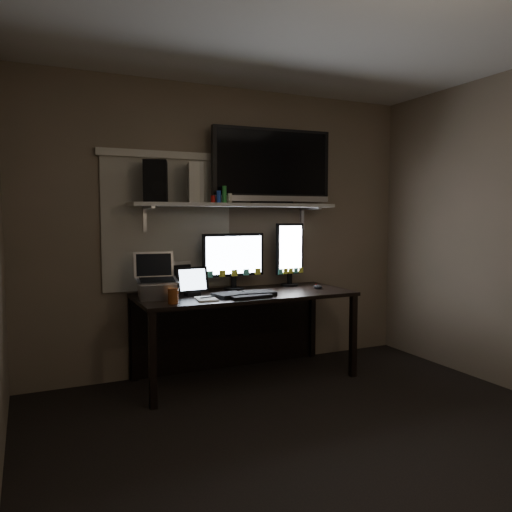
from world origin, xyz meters
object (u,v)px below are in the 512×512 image
monitor_portrait (290,254)px  tv (272,166)px  desk (239,311)px  keyboard (245,294)px  speaker (156,182)px  game_console (193,183)px  mouse (318,287)px  cup (173,296)px  tablet (192,281)px  monitor_landscape (233,261)px  laptop (157,276)px

monitor_portrait → tv: (-0.20, -0.02, 0.79)m
desk → keyboard: 0.33m
tv → speaker: 1.05m
tv → game_console: size_ratio=3.37×
keyboard → game_console: bearing=128.5°
mouse → cup: size_ratio=0.88×
tablet → cup: size_ratio=2.38×
keyboard → tv: bearing=36.5°
desk → monitor_portrait: (0.55, 0.10, 0.47)m
monitor_landscape → keyboard: 0.43m
monitor_portrait → cup: size_ratio=5.19×
keyboard → cup: (-0.62, -0.11, 0.04)m
tablet → tv: tv is taller
mouse → laptop: laptop is taller
monitor_portrait → tv: tv is taller
keyboard → speaker: 1.15m
monitor_landscape → mouse: monitor_landscape is taller
keyboard → mouse: bearing=3.4°
keyboard → tv: (0.41, 0.35, 1.06)m
laptop → keyboard: bearing=-6.5°
speaker → desk: bearing=10.7°
desk → tablet: bearing=-169.5°
keyboard → tv: 1.19m
monitor_landscape → monitor_portrait: monitor_portrait is taller
desk → keyboard: size_ratio=3.52×
game_console → monitor_landscape: bearing=14.7°
mouse → monitor_portrait: bearing=107.6°
cup → game_console: 1.02m
tablet → speaker: speaker is taller
desk → keyboard: (-0.06, -0.27, 0.19)m
tablet → speaker: 0.85m
desk → keyboard: keyboard is taller
keyboard → game_console: size_ratio=1.57×
desk → laptop: laptop is taller
monitor_landscape → cup: monitor_landscape is taller
monitor_landscape → speaker: (-0.67, -0.01, 0.66)m
monitor_portrait → keyboard: size_ratio=1.14×
desk → game_console: size_ratio=5.52×
desk → tablet: size_ratio=6.73×
keyboard → monitor_portrait: bearing=27.6°
monitor_portrait → cup: (-1.23, -0.47, -0.24)m
keyboard → mouse: (0.74, 0.09, 0.00)m
laptop → mouse: bearing=3.9°
monitor_portrait → speaker: speaker is taller
tablet → cup: bearing=-135.3°
desk → game_console: bearing=167.5°
desk → speaker: speaker is taller
mouse → laptop: (-1.41, 0.07, 0.16)m
game_console → monitor_portrait: bearing=14.3°
tv → desk: bearing=-163.7°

